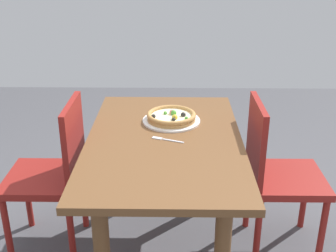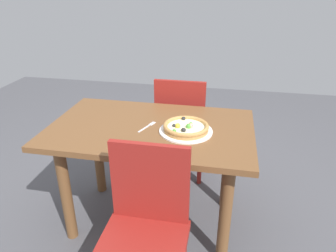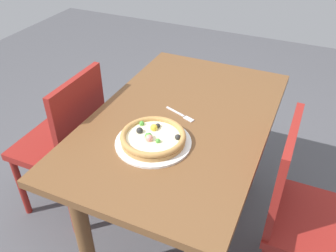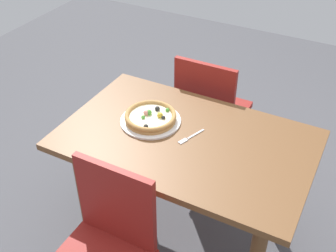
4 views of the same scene
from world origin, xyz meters
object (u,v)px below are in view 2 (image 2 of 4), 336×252
object	(u,v)px
plate	(186,131)
pizza	(186,127)
dining_table	(151,144)
chair_far	(182,124)
fork	(148,126)
chair_near	(145,230)

from	to	relation	value
plate	pizza	xyz separation A→B (m)	(-0.00, -0.00, 0.03)
dining_table	chair_far	world-z (taller)	chair_far
chair_far	fork	xyz separation A→B (m)	(-0.12, -0.60, 0.25)
dining_table	chair_far	bearing A→B (deg)	80.53
chair_far	fork	size ratio (longest dim) A/B	5.45
dining_table	pizza	size ratio (longest dim) A/B	4.62
plate	fork	bearing A→B (deg)	173.01
plate	pizza	size ratio (longest dim) A/B	1.17
fork	chair_near	bearing A→B (deg)	-146.85
dining_table	plate	bearing A→B (deg)	-8.52
plate	pizza	world-z (taller)	pizza
dining_table	chair_far	distance (m)	0.62
chair_near	pizza	size ratio (longest dim) A/B	3.28
dining_table	plate	xyz separation A→B (m)	(0.22, -0.03, 0.13)
fork	plate	bearing A→B (deg)	-76.30
chair_near	plate	world-z (taller)	chair_near
chair_far	dining_table	bearing A→B (deg)	-99.26
chair_far	plate	xyz separation A→B (m)	(0.12, -0.63, 0.25)
dining_table	pizza	bearing A→B (deg)	-8.66
plate	chair_near	bearing A→B (deg)	-100.52
dining_table	plate	world-z (taller)	plate
dining_table	chair_near	xyz separation A→B (m)	(0.11, -0.60, -0.12)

